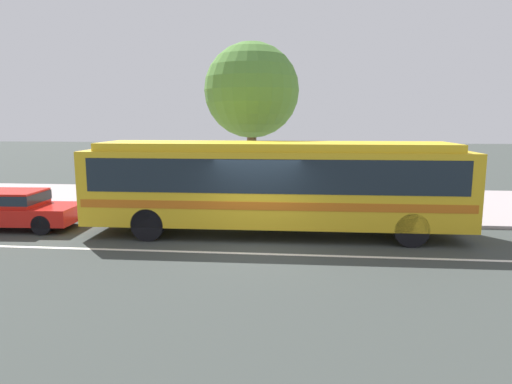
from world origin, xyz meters
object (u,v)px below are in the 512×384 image
object	(u,v)px
transit_bus	(275,181)
pedestrian_waiting_near_sign	(361,189)
sedan_behind_bus	(7,207)
pedestrian_walking_along_curb	(289,188)
bus_stop_sign	(400,177)
street_tree_near_stop	(252,91)

from	to	relation	value
transit_bus	pedestrian_waiting_near_sign	world-z (taller)	transit_bus
transit_bus	sedan_behind_bus	distance (m)	9.05
transit_bus	pedestrian_walking_along_curb	world-z (taller)	transit_bus
sedan_behind_bus	pedestrian_waiting_near_sign	world-z (taller)	pedestrian_waiting_near_sign
pedestrian_walking_along_curb	pedestrian_waiting_near_sign	bearing A→B (deg)	11.08
pedestrian_walking_along_curb	transit_bus	bearing A→B (deg)	-99.08
transit_bus	bus_stop_sign	xyz separation A→B (m)	(4.29, 2.10, -0.07)
sedan_behind_bus	pedestrian_waiting_near_sign	bearing A→B (deg)	14.12
transit_bus	pedestrian_walking_along_curb	size ratio (longest dim) A/B	6.71
transit_bus	sedan_behind_bus	xyz separation A→B (m)	(-9.00, -0.12, -0.98)
sedan_behind_bus	bus_stop_sign	size ratio (longest dim) A/B	1.95
pedestrian_walking_along_curb	street_tree_near_stop	bearing A→B (deg)	135.00
transit_bus	pedestrian_waiting_near_sign	bearing A→B (deg)	43.58
pedestrian_walking_along_curb	street_tree_near_stop	size ratio (longest dim) A/B	0.27
pedestrian_waiting_near_sign	pedestrian_walking_along_curb	xyz separation A→B (m)	(-2.67, -0.52, 0.09)
pedestrian_walking_along_curb	sedan_behind_bus	bearing A→B (deg)	-165.03
transit_bus	pedestrian_walking_along_curb	xyz separation A→B (m)	(0.38, 2.38, -0.55)
pedestrian_waiting_near_sign	street_tree_near_stop	world-z (taller)	street_tree_near_stop
bus_stop_sign	street_tree_near_stop	distance (m)	6.55
transit_bus	bus_stop_sign	size ratio (longest dim) A/B	5.01
sedan_behind_bus	pedestrian_waiting_near_sign	distance (m)	12.43
pedestrian_walking_along_curb	bus_stop_sign	world-z (taller)	bus_stop_sign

